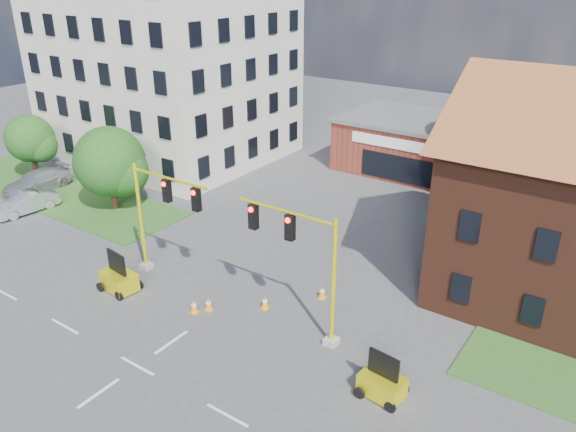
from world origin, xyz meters
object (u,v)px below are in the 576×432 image
Objects in this scene: signal_mast_east at (301,257)px; trailer_east at (382,384)px; signal_mast_west at (161,211)px; pickup_white at (493,270)px; trailer_west at (119,279)px.

signal_mast_east is 3.20× the size of trailer_east.
signal_mast_west and signal_mast_east have the same top height.
pickup_white is at bearing 32.50° from signal_mast_west.
pickup_white is at bearing 57.43° from signal_mast_east.
pickup_white is (5.98, 9.36, -3.13)m from signal_mast_east.
signal_mast_west is 17.69m from pickup_white.
trailer_west is 1.09× the size of trailer_east.
trailer_west is (-1.03, -2.36, -3.26)m from signal_mast_west.
trailer_west is 19.61m from pickup_white.
pickup_white is (1.02, 11.08, 0.19)m from trailer_east.
trailer_east is at bearing -19.12° from signal_mast_east.
signal_mast_west reaches higher than trailer_west.
signal_mast_west is at bearing 179.10° from trailer_east.
signal_mast_east is (8.71, 0.00, 0.00)m from signal_mast_west.
signal_mast_west is 4.15m from trailer_west.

